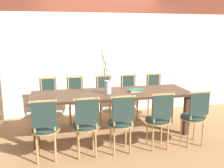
{
  "coord_description": "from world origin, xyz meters",
  "views": [
    {
      "loc": [
        -0.9,
        -4.06,
        1.78
      ],
      "look_at": [
        0.0,
        0.0,
        0.9
      ],
      "focal_mm": 40.0,
      "sensor_mm": 36.0,
      "label": 1
    }
  ],
  "objects_px": {
    "dining_table": "(112,98)",
    "book_stack": "(136,90)",
    "chair_far_center": "(105,96)",
    "vase_centerpiece": "(108,86)",
    "chair_near_center": "(121,121)"
  },
  "relations": [
    {
      "from": "book_stack",
      "to": "chair_near_center",
      "type": "bearing_deg",
      "value": -122.43
    },
    {
      "from": "dining_table",
      "to": "chair_far_center",
      "type": "bearing_deg",
      "value": 89.02
    },
    {
      "from": "dining_table",
      "to": "vase_centerpiece",
      "type": "relative_size",
      "value": 3.43
    },
    {
      "from": "chair_far_center",
      "to": "chair_near_center",
      "type": "bearing_deg",
      "value": 88.46
    },
    {
      "from": "chair_far_center",
      "to": "vase_centerpiece",
      "type": "distance_m",
      "value": 0.87
    },
    {
      "from": "dining_table",
      "to": "book_stack",
      "type": "bearing_deg",
      "value": -1.41
    },
    {
      "from": "dining_table",
      "to": "book_stack",
      "type": "distance_m",
      "value": 0.44
    },
    {
      "from": "chair_far_center",
      "to": "book_stack",
      "type": "height_order",
      "value": "chair_far_center"
    },
    {
      "from": "dining_table",
      "to": "chair_near_center",
      "type": "distance_m",
      "value": 0.75
    },
    {
      "from": "dining_table",
      "to": "chair_near_center",
      "type": "xyz_separation_m",
      "value": [
        -0.03,
        -0.73,
        -0.15
      ]
    },
    {
      "from": "chair_near_center",
      "to": "chair_far_center",
      "type": "bearing_deg",
      "value": 88.46
    },
    {
      "from": "dining_table",
      "to": "book_stack",
      "type": "xyz_separation_m",
      "value": [
        0.43,
        -0.01,
        0.11
      ]
    },
    {
      "from": "chair_far_center",
      "to": "vase_centerpiece",
      "type": "relative_size",
      "value": 1.14
    },
    {
      "from": "chair_far_center",
      "to": "book_stack",
      "type": "distance_m",
      "value": 0.89
    },
    {
      "from": "chair_near_center",
      "to": "chair_far_center",
      "type": "relative_size",
      "value": 1.0
    }
  ]
}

